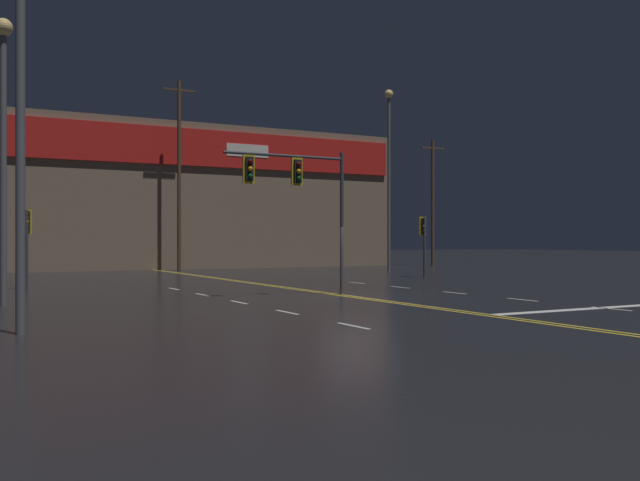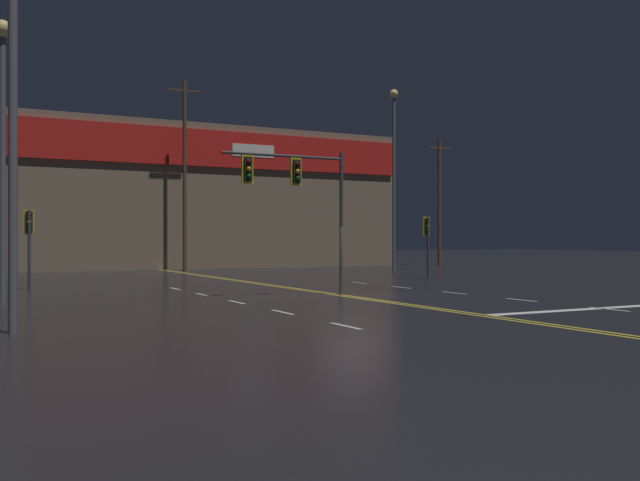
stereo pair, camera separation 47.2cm
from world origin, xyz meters
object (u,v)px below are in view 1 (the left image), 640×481
object	(u,v)px
streetlight_near_left	(389,159)
streetlight_far_left	(3,120)
traffic_signal_corner_northwest	(26,231)
streetlight_near_right	(20,65)
traffic_signal_median	(295,184)
traffic_signal_corner_northeast	(423,233)

from	to	relation	value
streetlight_near_left	streetlight_far_left	bearing A→B (deg)	-148.71
traffic_signal_corner_northwest	streetlight_near_left	bearing A→B (deg)	18.18
streetlight_near_right	traffic_signal_median	bearing A→B (deg)	33.47
traffic_signal_corner_northeast	streetlight_near_left	xyz separation A→B (m)	(2.46, 7.00, 4.85)
streetlight_near_right	traffic_signal_corner_northeast	bearing A→B (deg)	34.50
traffic_signal_corner_northwest	streetlight_near_right	bearing A→B (deg)	-96.30
traffic_signal_corner_northwest	traffic_signal_corner_northeast	size ratio (longest dim) A/B	0.99
traffic_signal_corner_northeast	streetlight_near_right	bearing A→B (deg)	-145.50
traffic_signal_corner_northwest	traffic_signal_corner_northeast	world-z (taller)	traffic_signal_corner_northeast
streetlight_near_right	streetlight_near_left	bearing A→B (deg)	42.25
traffic_signal_median	traffic_signal_corner_northwest	distance (m)	11.53
traffic_signal_median	streetlight_near_left	size ratio (longest dim) A/B	0.45
streetlight_near_right	streetlight_far_left	xyz separation A→B (m)	(0.21, 7.35, -0.08)
traffic_signal_median	traffic_signal_corner_northwest	size ratio (longest dim) A/B	1.61
traffic_signal_median	streetlight_near_left	bearing A→B (deg)	47.09
traffic_signal_corner_northeast	streetlight_near_left	size ratio (longest dim) A/B	0.28
streetlight_near_left	streetlight_near_right	distance (m)	32.48
streetlight_far_left	traffic_signal_median	bearing A→B (deg)	-5.70
traffic_signal_corner_northwest	streetlight_near_left	distance (m)	24.10
streetlight_near_right	traffic_signal_corner_northwest	bearing A→B (deg)	83.70
streetlight_near_left	streetlight_near_right	size ratio (longest dim) A/B	1.31
traffic_signal_corner_northeast	traffic_signal_corner_northwest	bearing A→B (deg)	-178.96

